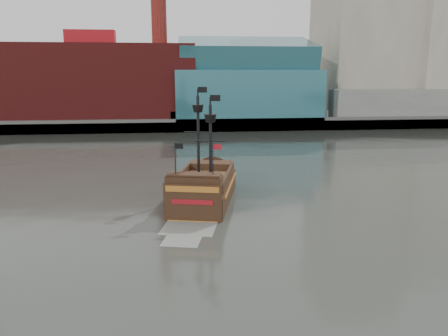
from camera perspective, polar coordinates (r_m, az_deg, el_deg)
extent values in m
plane|color=#282B26|center=(26.56, 5.75, -13.11)|extent=(400.00, 400.00, 0.00)
cube|color=slate|center=(116.01, -3.89, 7.12)|extent=(220.00, 60.00, 2.00)
cube|color=#4C4C49|center=(86.67, -2.97, 5.59)|extent=(220.00, 1.00, 2.60)
cube|color=maroon|center=(96.89, -16.73, 10.66)|extent=(42.00, 18.00, 15.00)
cube|color=#29626D|center=(94.76, 2.83, 9.62)|extent=(30.00, 16.00, 10.00)
cube|color=#AAA38D|center=(113.72, 17.99, 18.59)|extent=(20.00, 22.00, 46.00)
cube|color=#AEA592|center=(118.24, 26.97, 15.67)|extent=(18.00, 18.00, 38.00)
cube|color=#AAA38D|center=(133.54, 19.07, 18.79)|extent=(24.00, 20.00, 52.00)
cube|color=slate|center=(104.28, 24.48, 7.69)|extent=(40.00, 6.00, 6.00)
cube|color=#29626D|center=(94.73, 2.88, 14.46)|extent=(28.00, 14.94, 8.78)
cube|color=black|center=(39.81, -2.57, -3.48)|extent=(7.11, 11.99, 2.43)
cube|color=#4F311D|center=(39.46, -2.59, -1.58)|extent=(6.40, 10.79, 0.28)
cube|color=black|center=(43.72, -1.66, 0.23)|extent=(4.38, 3.09, 0.94)
cube|color=black|center=(34.65, -3.89, -2.37)|extent=(4.67, 2.47, 1.68)
cube|color=black|center=(34.25, -4.11, -5.15)|extent=(4.52, 1.27, 3.74)
cube|color=#AB6321|center=(33.71, -4.19, -2.79)|extent=(4.12, 1.03, 0.47)
cube|color=maroon|center=(33.99, -4.17, -4.46)|extent=(3.20, 0.82, 0.37)
cylinder|color=black|center=(40.23, -3.38, 4.17)|extent=(0.31, 0.31, 7.30)
cylinder|color=black|center=(37.00, -1.77, 3.04)|extent=(0.31, 0.31, 6.73)
cone|color=black|center=(39.95, -3.42, 7.76)|extent=(1.24, 1.24, 0.65)
cone|color=black|center=(36.71, -1.80, 6.50)|extent=(1.24, 1.24, 0.65)
cube|color=black|center=(39.78, -2.85, 10.18)|extent=(0.83, 0.22, 0.51)
cube|color=black|center=(36.52, -1.15, 9.12)|extent=(0.83, 0.22, 0.51)
cube|color=gray|center=(33.14, -4.59, -7.79)|extent=(4.64, 4.18, 0.01)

